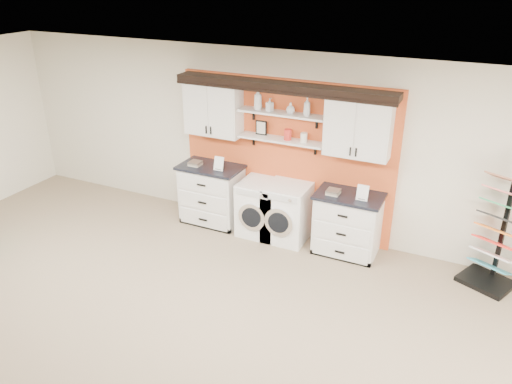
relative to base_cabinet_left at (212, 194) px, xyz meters
The scene contains 20 objects.
ceiling 4.46m from the base_cabinet_left, 72.76° to the right, with size 10.00×10.00×0.00m, color white.
wall_back 1.49m from the base_cabinet_left, 17.63° to the left, with size 10.00×10.00×0.00m, color beige.
accent_panel 1.37m from the base_cabinet_left, 16.00° to the left, with size 3.40×0.07×2.40m, color #CC5022.
upper_cabinet_left 1.40m from the base_cabinet_left, 90.00° to the left, with size 0.90×0.35×0.84m.
upper_cabinet_right 2.66m from the base_cabinet_left, ahead, with size 0.90×0.35×0.84m.
shelf_lower 1.54m from the base_cabinet_left, ahead, with size 1.32×0.28×0.03m, color silver.
shelf_upper 1.84m from the base_cabinet_left, ahead, with size 1.32×0.28×0.03m, color silver.
crown_molding 2.16m from the base_cabinet_left, ahead, with size 3.30×0.41×0.13m.
picture_frame 1.42m from the base_cabinet_left, 14.85° to the left, with size 0.18×0.02×0.22m.
canister_red 1.68m from the base_cabinet_left, ahead, with size 0.11×0.11×0.16m, color red.
canister_cream 1.87m from the base_cabinet_left, ahead, with size 0.10×0.10×0.14m, color silver.
base_cabinet_left is the anchor object (origin of this frame).
base_cabinet_right 2.26m from the base_cabinet_left, ahead, with size 0.95×0.66×0.93m.
washer 0.88m from the base_cabinet_left, ahead, with size 0.62×0.71×0.87m.
dryer 1.32m from the base_cabinet_left, ahead, with size 0.64×0.71×0.89m.
sample_rack 4.20m from the base_cabinet_left, ahead, with size 0.79×0.74×1.73m.
soap_bottle_a 1.78m from the base_cabinet_left, 12.01° to the left, with size 0.12×0.12×0.31m, color silver.
soap_bottle_b 1.82m from the base_cabinet_left, ahead, with size 0.08×0.09×0.19m, color silver.
soap_bottle_c 1.99m from the base_cabinet_left, ahead, with size 0.12×0.12×0.16m, color silver.
soap_bottle_d 2.19m from the base_cabinet_left, ahead, with size 0.10×0.10×0.26m, color silver.
Camera 1 is at (2.67, -2.69, 3.89)m, focal length 35.00 mm.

